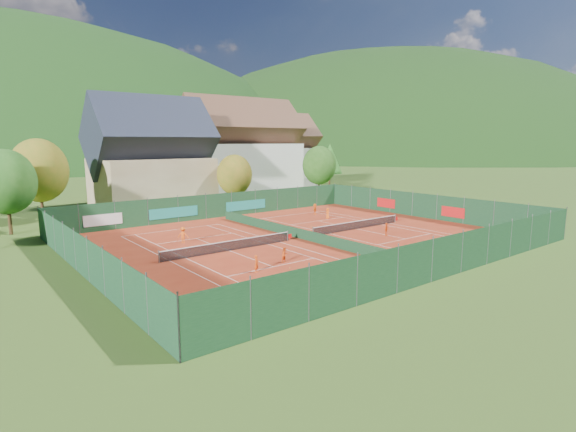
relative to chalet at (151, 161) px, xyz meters
The scene contains 33 objects.
ground 30.87m from the chalet, 84.29° to the right, with size 600.00×600.00×0.00m, color #325219.
clay_pad 30.87m from the chalet, 84.29° to the right, with size 40.00×32.00×0.01m, color #9C2E17.
court_markings_left 31.12m from the chalet, 99.46° to the right, with size 11.03×23.83×0.00m.
court_markings_right 32.63m from the chalet, 69.86° to the right, with size 11.03×23.83×0.00m.
tennis_net_left 31.00m from the chalet, 99.17° to the right, with size 13.30×0.10×1.02m.
tennis_net_right 32.59m from the chalet, 69.60° to the right, with size 13.30×0.10×1.02m.
court_divider 30.77m from the chalet, 84.29° to the right, with size 0.03×28.80×1.00m.
fence_north 15.14m from the chalet, 79.70° to the right, with size 40.00×0.10×3.00m.
fence_south 46.38m from the chalet, 86.27° to the right, with size 40.00×0.04×3.00m.
fence_west 34.86m from the chalet, 119.54° to the right, with size 0.04×32.00×3.00m.
fence_east 38.11m from the chalet, 52.48° to the right, with size 0.09×32.00×3.00m.
chalet is the anchor object (origin of this frame).
hotel_block_a 19.94m from the chalet, 17.53° to the left, with size 21.60×11.00×17.25m.
hotel_block_b 35.85m from the chalet, 22.99° to the left, with size 17.28×10.00×15.50m.
tree_west_front 21.51m from the chalet, 152.24° to the right, with size 5.72×5.72×8.69m.
tree_west_mid 15.53m from the chalet, 165.07° to the right, with size 6.44×6.44×9.78m.
tree_center 12.19m from the chalet, 41.63° to the right, with size 5.01×5.01×7.60m.
tree_east_front 27.69m from the chalet, 12.53° to the right, with size 5.72×5.72×8.69m.
tree_east_mid 37.06m from the chalet, ahead, with size 5.04×5.04×9.00m.
tree_east_back 30.68m from the chalet, 19.03° to the left, with size 7.15×7.15×10.86m.
mountain_backdrop 211.04m from the chalet, 81.19° to the left, with size 820.00×530.00×242.00m.
ball_hopper 43.99m from the chalet, 70.34° to the right, with size 0.34×0.34×0.80m.
loose_ball_0 38.31m from the chalet, 96.50° to the right, with size 0.07×0.07×0.07m, color #CCD833.
loose_ball_1 41.03m from the chalet, 81.86° to the right, with size 0.07×0.07×0.07m, color #CCD833.
loose_ball_2 28.02m from the chalet, 73.14° to the right, with size 0.07×0.07×0.07m, color #CCD833.
loose_ball_3 24.15m from the chalet, 94.39° to the right, with size 0.07×0.07×0.07m, color #CCD833.
loose_ball_4 33.94m from the chalet, 68.49° to the right, with size 0.07×0.07×0.07m, color #CCD833.
player_left_near 37.89m from the chalet, 100.48° to the right, with size 0.47×0.31×1.29m, color #E05013.
player_left_mid 36.61m from the chalet, 95.62° to the right, with size 0.60×0.47×1.23m, color #D84913.
player_left_far 26.30m from the chalet, 105.55° to the right, with size 1.00×0.57×1.54m, color #E05613.
player_right_near 36.30m from the chalet, 72.43° to the right, with size 0.77×0.32×1.31m, color #EA5314.
player_right_far_a 27.19m from the chalet, 60.41° to the right, with size 0.66×0.43×1.34m, color orange.
player_right_far_b 24.88m from the chalet, 54.83° to the right, with size 1.34×0.43×1.44m, color orange.
Camera 1 is at (-27.45, -33.02, 9.40)m, focal length 28.00 mm.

